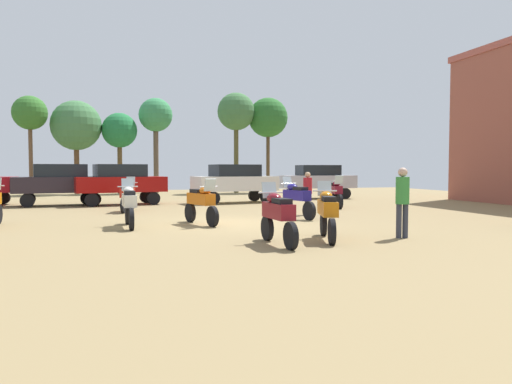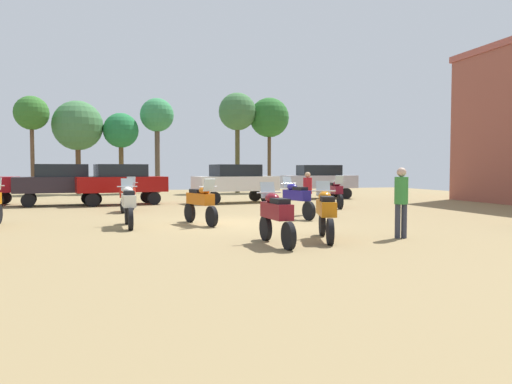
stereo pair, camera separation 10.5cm
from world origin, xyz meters
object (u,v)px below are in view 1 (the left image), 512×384
(motorcycle_5, at_px, (129,203))
(tree_8, at_px, (119,131))
(car_3, at_px, (61,181))
(person_2, at_px, (402,197))
(motorcycle_6, at_px, (278,214))
(tree_2, at_px, (268,118))
(tree_7, at_px, (76,126))
(motorcycle_4, at_px, (201,202))
(motorcycle_1, at_px, (335,192))
(car_1, at_px, (235,180))
(car_5, at_px, (120,181))
(motorcycle_13, at_px, (327,211))
(tree_3, at_px, (30,114))
(car_4, at_px, (318,179))
(person_1, at_px, (308,190))
(motorcycle_7, at_px, (128,195))
(tree_6, at_px, (156,117))
(tree_4, at_px, (236,113))
(motorcycle_8, at_px, (296,198))

(motorcycle_5, xyz_separation_m, tree_8, (-0.41, 21.06, 3.76))
(car_3, height_order, person_2, car_3)
(motorcycle_5, height_order, motorcycle_6, motorcycle_5)
(tree_2, relative_size, tree_7, 1.09)
(motorcycle_4, distance_m, motorcycle_6, 4.69)
(motorcycle_6, xyz_separation_m, person_2, (3.40, 0.19, 0.35))
(motorcycle_1, xyz_separation_m, car_1, (-3.69, 4.30, 0.44))
(car_5, bearing_deg, motorcycle_5, 170.16)
(motorcycle_6, height_order, car_5, car_5)
(motorcycle_13, bearing_deg, tree_3, 130.50)
(car_1, bearing_deg, motorcycle_4, 150.63)
(car_1, distance_m, person_2, 13.74)
(motorcycle_1, xyz_separation_m, car_4, (1.94, 6.61, 0.44))
(car_3, height_order, tree_8, tree_8)
(motorcycle_1, height_order, person_1, person_1)
(motorcycle_7, xyz_separation_m, tree_2, (10.48, 14.63, 4.92))
(motorcycle_1, relative_size, tree_6, 0.31)
(car_4, bearing_deg, tree_4, 22.81)
(car_1, distance_m, tree_3, 16.21)
(car_5, bearing_deg, motorcycle_13, -171.40)
(motorcycle_13, bearing_deg, motorcycle_8, 94.35)
(motorcycle_13, xyz_separation_m, tree_3, (-10.86, 23.98, 4.71))
(car_3, bearing_deg, tree_4, -55.28)
(motorcycle_7, distance_m, tree_8, 16.04)
(car_3, relative_size, tree_2, 0.63)
(motorcycle_1, distance_m, tree_3, 21.79)
(motorcycle_4, distance_m, tree_8, 21.46)
(tree_4, bearing_deg, tree_7, 174.45)
(car_1, distance_m, car_4, 6.08)
(motorcycle_5, distance_m, motorcycle_7, 5.48)
(tree_7, bearing_deg, motorcycle_1, -52.00)
(motorcycle_13, relative_size, car_1, 0.47)
(car_3, distance_m, tree_4, 15.74)
(car_4, bearing_deg, person_2, 166.96)
(motorcycle_4, relative_size, car_5, 0.47)
(motorcycle_1, height_order, tree_6, tree_6)
(car_3, distance_m, car_4, 14.28)
(motorcycle_8, distance_m, tree_6, 21.19)
(tree_6, bearing_deg, tree_4, -13.95)
(person_2, bearing_deg, motorcycle_8, -70.22)
(motorcycle_6, relative_size, motorcycle_7, 1.00)
(car_3, bearing_deg, car_4, -90.32)
(person_2, bearing_deg, tree_7, -57.94)
(motorcycle_13, relative_size, person_2, 1.18)
(motorcycle_7, distance_m, tree_6, 16.83)
(motorcycle_8, bearing_deg, person_1, 38.32)
(motorcycle_7, distance_m, motorcycle_8, 7.26)
(person_1, bearing_deg, motorcycle_1, 6.74)
(tree_2, distance_m, tree_6, 8.40)
(motorcycle_1, relative_size, motorcycle_13, 1.03)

